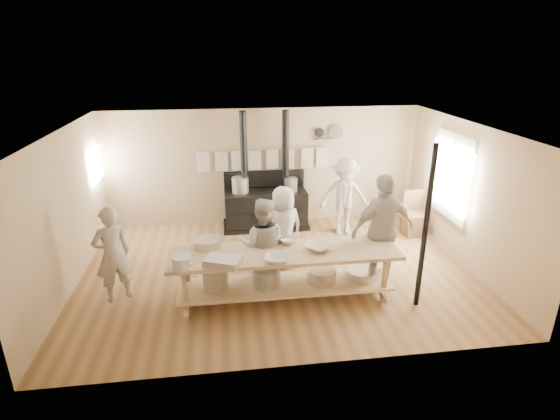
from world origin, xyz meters
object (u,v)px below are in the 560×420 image
(prep_table, at_px, (284,270))
(cook_center, at_px, (283,228))
(stove, at_px, (265,205))
(cook_by_window, at_px, (345,197))
(cook_right, at_px, (383,230))
(roasting_pan, at_px, (223,262))
(cook_far_left, at_px, (112,255))
(chair, at_px, (414,222))
(cook_left, at_px, (263,245))

(prep_table, relative_size, cook_center, 2.33)
(stove, xyz_separation_m, cook_by_window, (1.64, -0.59, 0.33))
(cook_right, bearing_deg, roasting_pan, 3.67)
(cook_far_left, xyz_separation_m, chair, (5.84, 1.83, -0.51))
(chair, bearing_deg, cook_right, -127.36)
(cook_far_left, relative_size, cook_right, 0.82)
(prep_table, relative_size, cook_right, 1.86)
(cook_by_window, bearing_deg, stove, 164.71)
(stove, bearing_deg, chair, -14.64)
(cook_left, relative_size, cook_by_window, 0.95)
(stove, height_order, prep_table, stove)
(cook_far_left, relative_size, cook_center, 1.03)
(prep_table, height_order, chair, chair)
(prep_table, distance_m, cook_by_window, 2.95)
(cook_far_left, distance_m, cook_center, 2.92)
(roasting_pan, bearing_deg, chair, 31.49)
(cook_by_window, relative_size, chair, 1.79)
(chair, xyz_separation_m, roasting_pan, (-4.12, -2.52, 0.63))
(cook_center, distance_m, cook_right, 1.76)
(cook_center, relative_size, cook_right, 0.80)
(prep_table, xyz_separation_m, chair, (3.16, 2.19, -0.24))
(roasting_pan, bearing_deg, cook_center, 52.65)
(cook_left, bearing_deg, cook_by_window, -119.39)
(cook_by_window, bearing_deg, cook_left, -128.95)
(prep_table, height_order, cook_far_left, cook_far_left)
(cook_far_left, bearing_deg, cook_by_window, 176.23)
(cook_far_left, xyz_separation_m, cook_by_window, (4.32, 2.07, 0.05))
(cook_right, relative_size, chair, 2.05)
(cook_far_left, relative_size, roasting_pan, 3.08)
(cook_far_left, distance_m, chair, 6.14)
(roasting_pan, bearing_deg, stove, 73.97)
(prep_table, height_order, cook_right, cook_right)
(stove, bearing_deg, cook_right, -57.38)
(cook_far_left, bearing_deg, stove, -164.57)
(stove, distance_m, prep_table, 3.02)
(stove, relative_size, cook_by_window, 1.54)
(prep_table, distance_m, roasting_pan, 1.09)
(stove, bearing_deg, prep_table, -90.04)
(prep_table, bearing_deg, cook_by_window, 55.89)
(cook_far_left, distance_m, cook_by_window, 4.79)
(cook_left, distance_m, cook_center, 0.87)
(cook_center, distance_m, chair, 3.24)
(cook_far_left, bearing_deg, chair, 168.12)
(prep_table, xyz_separation_m, cook_center, (0.14, 1.11, 0.25))
(stove, height_order, cook_right, stove)
(cook_by_window, height_order, chair, cook_by_window)
(chair, bearing_deg, stove, 166.03)
(cook_left, height_order, chair, cook_left)
(roasting_pan, bearing_deg, cook_left, 47.12)
(cook_left, bearing_deg, cook_center, -107.09)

